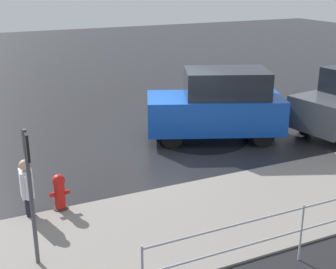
% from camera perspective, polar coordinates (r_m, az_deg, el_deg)
% --- Properties ---
extents(ground_plane, '(60.00, 60.00, 0.00)m').
position_cam_1_polar(ground_plane, '(13.40, -0.06, -1.21)').
color(ground_plane, black).
extents(kerb_strip, '(24.00, 3.20, 0.04)m').
position_cam_1_polar(kerb_strip, '(10.07, 10.27, -8.60)').
color(kerb_strip, gray).
rests_on(kerb_strip, ground).
extents(moving_hatchback, '(4.25, 3.07, 2.06)m').
position_cam_1_polar(moving_hatchback, '(13.64, 6.10, 3.59)').
color(moving_hatchback, blue).
rests_on(moving_hatchback, ground).
extents(fire_hydrant, '(0.42, 0.31, 0.80)m').
position_cam_1_polar(fire_hydrant, '(9.87, -13.09, -6.93)').
color(fire_hydrant, red).
rests_on(fire_hydrant, ground).
extents(pedestrian, '(0.26, 0.57, 1.22)m').
position_cam_1_polar(pedestrian, '(9.69, -16.86, -5.93)').
color(pedestrian, silver).
rests_on(pedestrian, ground).
extents(sign_post, '(0.07, 0.44, 2.40)m').
position_cam_1_polar(sign_post, '(7.71, -16.55, -5.21)').
color(sign_post, '#4C4C51').
rests_on(sign_post, ground).
extents(puddle_patch, '(2.72, 2.72, 0.01)m').
position_cam_1_polar(puddle_patch, '(13.92, 4.19, -0.46)').
color(puddle_patch, black).
rests_on(puddle_patch, ground).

